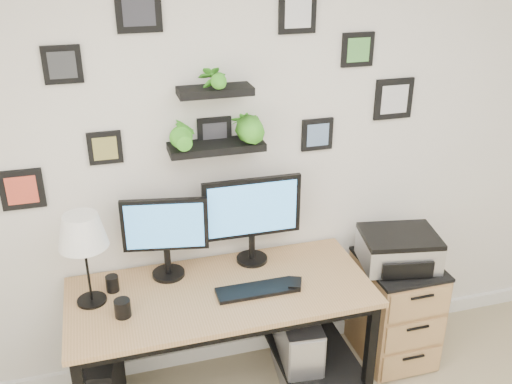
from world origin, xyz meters
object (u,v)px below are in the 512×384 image
object	(u,v)px
desk	(227,304)
pc_tower_grey	(297,347)
table_lamp	(82,233)
pc_tower_black	(102,382)
monitor_left	(165,232)
mug	(123,308)
monitor_right	(252,213)
printer	(399,249)
file_cabinet	(395,309)

from	to	relation	value
desk	pc_tower_grey	bearing A→B (deg)	-0.02
table_lamp	pc_tower_black	xyz separation A→B (m)	(-0.01, -0.00, -0.93)
monitor_left	mug	size ratio (longest dim) A/B	5.12
monitor_right	printer	distance (m)	0.92
desk	pc_tower_grey	size ratio (longest dim) A/B	3.23
desk	file_cabinet	world-z (taller)	desk
table_lamp	pc_tower_grey	xyz separation A→B (m)	(1.11, -0.05, -0.91)
desk	file_cabinet	distance (m)	1.12
monitor_left	mug	distance (m)	0.46
desk	monitor_left	xyz separation A→B (m)	(-0.28, 0.18, 0.40)
monitor_left	monitor_right	xyz separation A→B (m)	(0.48, 0.02, 0.03)
table_lamp	printer	xyz separation A→B (m)	(1.75, 0.01, -0.38)
monitor_left	mug	xyz separation A→B (m)	(-0.27, -0.30, -0.23)
pc_tower_grey	pc_tower_black	bearing A→B (deg)	177.68
pc_tower_black	mug	bearing A→B (deg)	-37.61
monitor_left	pc_tower_black	xyz separation A→B (m)	(-0.42, -0.13, -0.81)
monitor_left	monitor_right	distance (m)	0.49
pc_tower_black	printer	distance (m)	1.85
pc_tower_black	monitor_left	bearing A→B (deg)	26.48
table_lamp	monitor_left	bearing A→B (deg)	17.59
desk	file_cabinet	size ratio (longest dim) A/B	2.39
pc_tower_black	pc_tower_grey	xyz separation A→B (m)	(1.12, -0.05, 0.02)
mug	printer	world-z (taller)	printer
monitor_left	table_lamp	size ratio (longest dim) A/B	0.94
table_lamp	pc_tower_black	distance (m)	0.93
pc_tower_black	printer	world-z (taller)	printer
monitor_left	pc_tower_black	distance (m)	0.92
monitor_right	printer	xyz separation A→B (m)	(0.86, -0.14, -0.29)
table_lamp	mug	bearing A→B (deg)	-48.93
monitor_right	file_cabinet	bearing A→B (deg)	-9.05
mug	table_lamp	bearing A→B (deg)	131.07
desk	pc_tower_grey	xyz separation A→B (m)	(0.42, -0.00, -0.39)
mug	monitor_left	bearing A→B (deg)	48.23
monitor_left	printer	bearing A→B (deg)	-5.19
monitor_left	mug	bearing A→B (deg)	-131.77
desk	table_lamp	distance (m)	0.87
monitor_right	pc_tower_grey	world-z (taller)	monitor_right
monitor_right	pc_tower_black	size ratio (longest dim) A/B	1.28
file_cabinet	printer	bearing A→B (deg)	-173.08
mug	printer	size ratio (longest dim) A/B	0.19
table_lamp	pc_tower_black	size ratio (longest dim) A/B	1.15
pc_tower_black	monitor_right	bearing A→B (deg)	18.71
mug	pc_tower_grey	distance (m)	1.12
mug	pc_tower_black	bearing A→B (deg)	133.30
monitor_left	monitor_right	bearing A→B (deg)	2.54
mug	desk	bearing A→B (deg)	12.37
mug	pc_tower_grey	bearing A→B (deg)	7.09
desk	monitor_left	distance (m)	0.52
desk	printer	bearing A→B (deg)	2.99
monitor_left	pc_tower_grey	distance (m)	1.07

